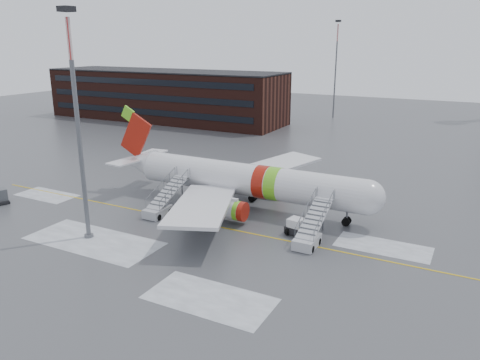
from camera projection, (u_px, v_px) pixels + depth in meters
The scene contains 9 objects.
ground at pixel (198, 219), 52.62m from camera, with size 260.00×260.00×0.00m, color #494C4F.
airliner at pixel (241, 179), 55.57m from camera, with size 35.03×32.97×11.18m.
airstair_fwd at pixel (310, 234), 45.79m from camera, with size 2.05×7.70×3.48m.
airstair_aft at pixel (161, 205), 53.76m from camera, with size 2.05×7.70×3.48m.
pushback_tug at pixel (299, 228), 48.07m from camera, with size 3.19×2.59×1.70m.
uld_container at pixel (0, 197), 57.48m from camera, with size 2.68×2.37×1.82m.
light_mast_near at pixel (78, 124), 44.43m from camera, with size 1.20×1.20×22.19m.
terminal_building at pixel (164, 95), 117.55m from camera, with size 62.00×16.11×12.30m.
light_mast_far_n at pixel (336, 63), 118.48m from camera, with size 1.20×1.20×24.25m.
Camera 1 is at (26.99, -41.40, 19.19)m, focal length 35.00 mm.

